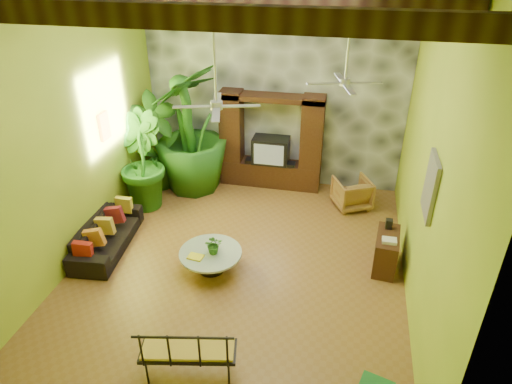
% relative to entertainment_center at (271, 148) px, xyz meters
% --- Properties ---
extents(ground, '(7.00, 7.00, 0.00)m').
position_rel_entertainment_center_xyz_m(ground, '(0.00, -3.14, -0.97)').
color(ground, brown).
rests_on(ground, ground).
extents(back_wall, '(6.00, 0.02, 5.00)m').
position_rel_entertainment_center_xyz_m(back_wall, '(0.00, 0.36, 1.53)').
color(back_wall, '#92AD27').
rests_on(back_wall, ground).
extents(left_wall, '(0.02, 7.00, 5.00)m').
position_rel_entertainment_center_xyz_m(left_wall, '(-3.00, -3.14, 1.53)').
color(left_wall, '#92AD27').
rests_on(left_wall, ground).
extents(right_wall, '(0.02, 7.00, 5.00)m').
position_rel_entertainment_center_xyz_m(right_wall, '(3.00, -3.14, 1.53)').
color(right_wall, '#92AD27').
rests_on(right_wall, ground).
extents(stone_accent_wall, '(5.98, 0.10, 4.98)m').
position_rel_entertainment_center_xyz_m(stone_accent_wall, '(0.00, 0.30, 1.53)').
color(stone_accent_wall, '#37393F').
rests_on(stone_accent_wall, ground).
extents(entertainment_center, '(2.40, 0.55, 2.30)m').
position_rel_entertainment_center_xyz_m(entertainment_center, '(0.00, 0.00, 0.00)').
color(entertainment_center, black).
rests_on(entertainment_center, ground).
extents(ceiling_fan_front, '(1.28, 1.28, 1.86)m').
position_rel_entertainment_center_xyz_m(ceiling_fan_front, '(-0.20, -3.54, 2.44)').
color(ceiling_fan_front, '#B5B4B9').
rests_on(ceiling_fan_front, ceiling).
extents(ceiling_fan_back, '(1.28, 1.28, 1.86)m').
position_rel_entertainment_center_xyz_m(ceiling_fan_back, '(1.60, -1.94, 2.44)').
color(ceiling_fan_back, '#B5B4B9').
rests_on(ceiling_fan_back, ceiling).
extents(wall_art_mask, '(0.06, 0.32, 0.55)m').
position_rel_entertainment_center_xyz_m(wall_art_mask, '(-2.96, -2.14, 1.13)').
color(wall_art_mask, orange).
rests_on(wall_art_mask, left_wall).
extents(wall_art_painting, '(0.06, 0.70, 0.90)m').
position_rel_entertainment_center_xyz_m(wall_art_painting, '(2.96, -3.74, 1.33)').
color(wall_art_painting, teal).
rests_on(wall_art_painting, right_wall).
extents(sofa, '(0.97, 2.07, 0.58)m').
position_rel_entertainment_center_xyz_m(sofa, '(-2.65, -3.22, -0.67)').
color(sofa, black).
rests_on(sofa, ground).
extents(wicker_armchair, '(0.99, 1.00, 0.69)m').
position_rel_entertainment_center_xyz_m(wicker_armchair, '(1.97, -0.65, -0.62)').
color(wicker_armchair, olive).
rests_on(wicker_armchair, ground).
extents(tall_plant_a, '(1.48, 1.44, 2.34)m').
position_rel_entertainment_center_xyz_m(tall_plant_a, '(-2.58, -0.72, 0.21)').
color(tall_plant_a, '#285F19').
rests_on(tall_plant_a, ground).
extents(tall_plant_b, '(1.52, 1.51, 2.16)m').
position_rel_entertainment_center_xyz_m(tall_plant_b, '(-2.62, -1.53, 0.11)').
color(tall_plant_b, '#24671B').
rests_on(tall_plant_b, ground).
extents(tall_plant_c, '(2.07, 2.07, 2.97)m').
position_rel_entertainment_center_xyz_m(tall_plant_c, '(-1.79, -0.53, 0.52)').
color(tall_plant_c, '#215A17').
rests_on(tall_plant_c, ground).
extents(coffee_table, '(1.14, 1.14, 0.40)m').
position_rel_entertainment_center_xyz_m(coffee_table, '(-0.46, -3.46, -0.71)').
color(coffee_table, black).
rests_on(coffee_table, ground).
extents(centerpiece_plant, '(0.38, 0.36, 0.35)m').
position_rel_entertainment_center_xyz_m(centerpiece_plant, '(-0.39, -3.46, -0.39)').
color(centerpiece_plant, '#2C651A').
rests_on(centerpiece_plant, coffee_table).
extents(yellow_tray, '(0.29, 0.22, 0.03)m').
position_rel_entertainment_center_xyz_m(yellow_tray, '(-0.67, -3.67, -0.55)').
color(yellow_tray, '#F2AE1A').
rests_on(yellow_tray, coffee_table).
extents(iron_bench, '(1.37, 0.72, 0.57)m').
position_rel_entertainment_center_xyz_m(iron_bench, '(-0.08, -5.79, -0.41)').
color(iron_bench, black).
rests_on(iron_bench, ground).
extents(side_console, '(0.47, 0.90, 0.70)m').
position_rel_entertainment_center_xyz_m(side_console, '(2.65, -2.70, -0.62)').
color(side_console, '#3C1A13').
rests_on(side_console, ground).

